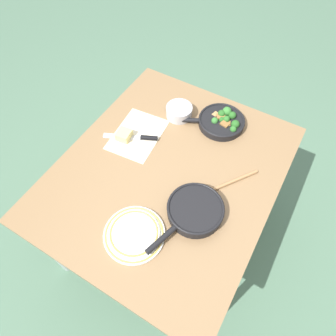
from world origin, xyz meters
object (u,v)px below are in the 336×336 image
skillet_eggs (195,210)px  cheese_block (124,135)px  wooden_spoon (212,190)px  grater_knife (138,137)px  prep_bowl_steel (179,111)px  skillet_broccoli (222,121)px  dinner_plate_stack (134,234)px

skillet_eggs → cheese_block: bearing=-94.7°
wooden_spoon → grater_knife: 0.46m
grater_knife → cheese_block: cheese_block is taller
skillet_eggs → prep_bowl_steel: (0.47, 0.34, 0.00)m
skillet_eggs → grater_knife: size_ratio=1.47×
skillet_broccoli → skillet_eggs: size_ratio=0.85×
skillet_broccoli → cheese_block: skillet_broccoli is taller
skillet_broccoli → skillet_eggs: bearing=75.1°
skillet_broccoli → prep_bowl_steel: (-0.05, 0.22, 0.00)m
wooden_spoon → prep_bowl_steel: bearing=-98.1°
dinner_plate_stack → prep_bowl_steel: bearing=14.1°
wooden_spoon → dinner_plate_stack: bearing=7.0°
skillet_broccoli → cheese_block: (-0.33, 0.39, -0.01)m
skillet_eggs → wooden_spoon: 0.14m
skillet_broccoli → wooden_spoon: size_ratio=0.97×
cheese_block → dinner_plate_stack: cheese_block is taller
dinner_plate_stack → grater_knife: bearing=31.8°
dinner_plate_stack → prep_bowl_steel: 0.70m
prep_bowl_steel → grater_knife: bearing=157.9°
skillet_eggs → prep_bowl_steel: size_ratio=2.79×
cheese_block → dinner_plate_stack: 0.53m
wooden_spoon → cheese_block: 0.52m
skillet_eggs → dinner_plate_stack: skillet_eggs is taller
skillet_broccoli → wooden_spoon: (-0.38, -0.13, -0.02)m
prep_bowl_steel → skillet_broccoli: bearing=-76.3°
skillet_eggs → dinner_plate_stack: 0.27m
wooden_spoon → dinner_plate_stack: dinner_plate_stack is taller
prep_bowl_steel → dinner_plate_stack: bearing=-165.9°
grater_knife → prep_bowl_steel: bearing=-136.6°
skillet_broccoli → prep_bowl_steel: 0.23m
skillet_eggs → wooden_spoon: skillet_eggs is taller
wooden_spoon → grater_knife: grater_knife is taller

